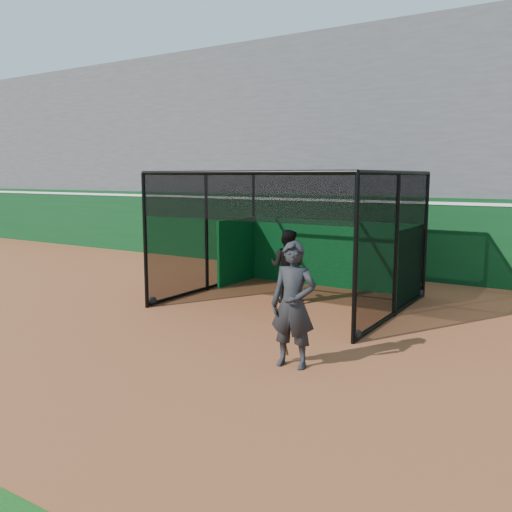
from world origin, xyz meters
The scene contains 6 objects.
ground centered at (0.00, 0.00, 0.00)m, with size 120.00×120.00×0.00m, color brown.
outfield_wall centered at (0.00, 8.50, 1.29)m, with size 50.00×0.50×2.50m.
grandstand centered at (0.00, 12.27, 4.48)m, with size 50.00×7.85×8.95m.
batting_cage centered at (0.43, 3.81, 1.60)m, with size 5.37×4.85×3.21m.
batter centered at (0.36, 3.71, 0.91)m, with size 0.89×0.69×1.83m, color black.
on_deck_player centered at (2.69, -0.28, 1.05)m, with size 0.82×0.60×2.10m.
Camera 1 is at (6.79, -7.92, 3.15)m, focal length 38.00 mm.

